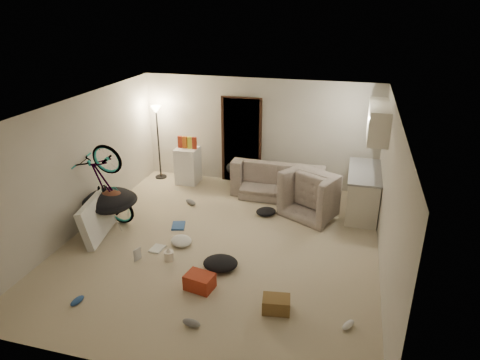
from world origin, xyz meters
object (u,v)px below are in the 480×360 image
(armchair, at_px, (319,196))
(mini_fridge, at_px, (188,165))
(floor_lamp, at_px, (157,127))
(kitchen_counter, at_px, (363,193))
(sofa, at_px, (279,181))
(tv_box, at_px, (96,219))
(bicycle, at_px, (109,204))
(saucer_chair, at_px, (111,205))
(juicer, at_px, (169,255))
(drink_case_a, at_px, (276,304))
(drink_case_b, at_px, (200,282))

(armchair, distance_m, mini_fridge, 3.28)
(floor_lamp, xyz_separation_m, kitchen_counter, (4.83, -0.65, -0.87))
(sofa, relative_size, tv_box, 1.85)
(mini_fridge, relative_size, tv_box, 0.78)
(sofa, bearing_deg, mini_fridge, -2.26)
(bicycle, bearing_deg, armchair, -64.70)
(bicycle, relative_size, saucer_chair, 1.69)
(saucer_chair, relative_size, juicer, 4.30)
(armchair, distance_m, juicer, 3.37)
(mini_fridge, bearing_deg, saucer_chair, -103.88)
(mini_fridge, relative_size, drink_case_a, 2.24)
(floor_lamp, bearing_deg, armchair, -12.57)
(kitchen_counter, xyz_separation_m, mini_fridge, (-4.05, 0.55, -0.01))
(armchair, height_order, juicer, armchair)
(sofa, xyz_separation_m, armchair, (0.96, -0.68, 0.06))
(bicycle, relative_size, juicer, 7.26)
(floor_lamp, xyz_separation_m, saucer_chair, (0.13, -2.51, -0.87))
(kitchen_counter, height_order, drink_case_b, kitchen_counter)
(sofa, distance_m, bicycle, 3.71)
(drink_case_b, relative_size, juicer, 1.76)
(mini_fridge, xyz_separation_m, drink_case_b, (1.69, -3.86, -0.31))
(armchair, distance_m, drink_case_b, 3.43)
(saucer_chair, height_order, drink_case_a, saucer_chair)
(floor_lamp, bearing_deg, tv_box, -88.07)
(kitchen_counter, relative_size, juicer, 6.24)
(sofa, distance_m, saucer_chair, 3.69)
(armchair, distance_m, bicycle, 4.19)
(saucer_chair, distance_m, tv_box, 0.46)
(sofa, height_order, drink_case_a, sofa)
(bicycle, height_order, saucer_chair, bicycle)
(mini_fridge, height_order, drink_case_a, mini_fridge)
(tv_box, bearing_deg, saucer_chair, 75.07)
(saucer_chair, bearing_deg, tv_box, -94.18)
(saucer_chair, xyz_separation_m, drink_case_a, (3.56, -1.65, -0.32))
(drink_case_a, bearing_deg, armchair, 76.95)
(kitchen_counter, relative_size, armchair, 1.37)
(sofa, bearing_deg, kitchen_counter, 166.43)
(kitchen_counter, bearing_deg, sofa, 166.12)
(saucer_chair, bearing_deg, kitchen_counter, 21.59)
(sofa, xyz_separation_m, juicer, (-1.31, -3.17, -0.20))
(saucer_chair, relative_size, drink_case_a, 2.66)
(drink_case_b, bearing_deg, drink_case_a, 0.94)
(drink_case_a, bearing_deg, bicycle, 146.80)
(kitchen_counter, xyz_separation_m, tv_box, (-4.73, -2.32, -0.07))
(floor_lamp, relative_size, mini_fridge, 2.08)
(drink_case_a, distance_m, juicer, 2.15)
(drink_case_a, bearing_deg, mini_fridge, 117.31)
(drink_case_b, bearing_deg, mini_fridge, 124.15)
(armchair, distance_m, tv_box, 4.39)
(armchair, xyz_separation_m, saucer_chair, (-3.83, -1.62, 0.08))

